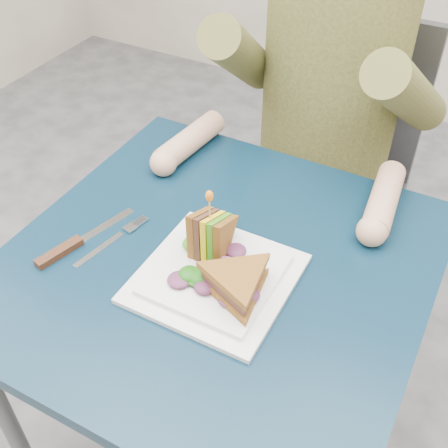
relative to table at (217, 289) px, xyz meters
The scene contains 12 objects.
table is the anchor object (origin of this frame).
chair 0.68m from the table, 90.00° to the left, with size 0.42×0.40×0.93m.
diner 0.62m from the table, 90.00° to the left, with size 0.54×0.59×0.74m.
plate 0.10m from the table, 63.55° to the right, with size 0.26×0.26×0.02m.
sandwich_flat 0.16m from the table, 41.90° to the right, with size 0.19×0.19×0.05m.
sandwich_upright 0.13m from the table, behind, with size 0.09×0.15×0.15m.
fork 0.22m from the table, 164.82° to the right, with size 0.05×0.18×0.01m.
knife 0.29m from the table, 157.80° to the right, with size 0.07×0.22×0.02m.
toothpick 0.20m from the table, behind, with size 0.00×0.00×0.06m, color tan.
toothpick_frill 0.23m from the table, behind, with size 0.01×0.01×0.02m, color orange.
lettuce_spill 0.12m from the table, 51.65° to the right, with size 0.15×0.13×0.02m, color #337A14, non-canonical shape.
onion_ring 0.13m from the table, 46.58° to the right, with size 0.04×0.04×0.01m, color #9E4C7A.
Camera 1 is at (0.35, -0.63, 1.46)m, focal length 45.00 mm.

